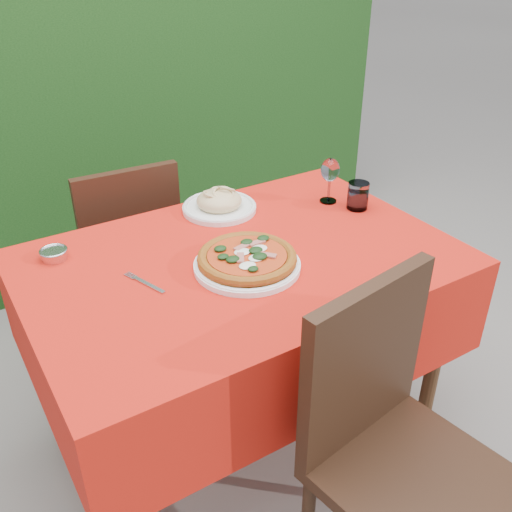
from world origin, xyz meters
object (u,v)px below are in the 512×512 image
pizza_plate (247,260)px  chair_near (390,434)px  pasta_plate (219,204)px  chair_far (128,249)px  fork (149,285)px  wine_glass (330,172)px  water_glass (358,197)px  steel_ramekin (54,255)px

pizza_plate → chair_near: bearing=-81.3°
pizza_plate → pasta_plate: pasta_plate is taller
pizza_plate → pasta_plate: (0.12, 0.37, -0.00)m
chair_far → chair_near: bearing=101.6°
pasta_plate → fork: size_ratio=1.52×
wine_glass → fork: bearing=-167.5°
water_glass → wine_glass: wine_glass is taller
chair_near → pasta_plate: bearing=79.2°
chair_near → fork: chair_near is taller
pasta_plate → wine_glass: (0.36, -0.14, 0.09)m
chair_far → steel_ramekin: chair_far is taller
wine_glass → steel_ramekin: size_ratio=2.15×
pizza_plate → wine_glass: bearing=25.9°
chair_near → fork: (-0.36, 0.60, 0.23)m
fork → steel_ramekin: bearing=103.9°
wine_glass → fork: size_ratio=0.97×
steel_ramekin → water_glass: bearing=-12.0°
chair_near → pizza_plate: bearing=90.0°
pizza_plate → fork: (-0.28, 0.06, -0.02)m
wine_glass → steel_ramekin: (-0.93, 0.11, -0.10)m
pasta_plate → fork: (-0.39, -0.31, -0.02)m
fork → chair_far: bearing=57.4°
chair_near → fork: 0.74m
chair_near → water_glass: bearing=47.8°
chair_far → water_glass: chair_far is taller
pasta_plate → pizza_plate: bearing=-107.2°
chair_far → steel_ramekin: size_ratio=11.34×
pizza_plate → water_glass: 0.55m
chair_near → pasta_plate: chair_near is taller
water_glass → fork: (-0.80, -0.07, -0.04)m
chair_near → wine_glass: size_ratio=5.64×
wine_glass → chair_far: bearing=139.3°
chair_far → wine_glass: bearing=142.4°
chair_far → water_glass: size_ratio=8.98×
pizza_plate → fork: size_ratio=1.95×
water_glass → wine_glass: (-0.05, 0.10, 0.07)m
fork → steel_ramekin: (-0.18, 0.28, 0.01)m
water_glass → fork: bearing=-174.9°
chair_far → pizza_plate: bearing=101.5°
pizza_plate → water_glass: bearing=14.5°
pasta_plate → wine_glass: wine_glass is taller
wine_glass → pasta_plate: bearing=158.6°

